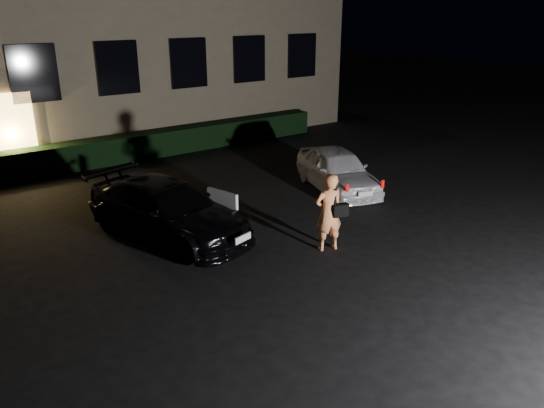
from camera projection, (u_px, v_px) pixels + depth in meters
ground at (350, 280)px, 10.08m from camera, size 80.00×80.00×0.00m
hedge at (130, 148)px, 17.83m from camera, size 15.00×0.70×0.85m
sedan at (168, 210)px, 11.83m from camera, size 2.80×4.60×1.25m
hatch at (337, 170)px, 14.82m from camera, size 2.45×3.76×1.19m
man at (329, 212)px, 11.07m from camera, size 0.71×0.57×1.69m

